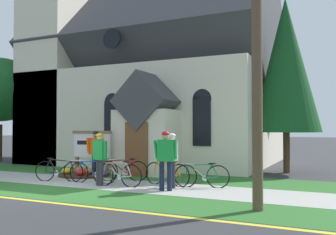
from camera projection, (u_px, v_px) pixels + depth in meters
ground at (116, 175)px, 14.92m from camera, size 140.00×140.00×0.00m
sidewalk_slab at (54, 180)px, 13.49m from camera, size 32.00×2.25×0.01m
grass_verge at (7, 188)px, 11.59m from camera, size 32.00×1.96×0.01m
church_lawn at (95, 173)px, 15.66m from camera, size 24.00×2.55×0.01m
church_building at (149, 79)px, 20.99m from camera, size 12.82×11.08×12.98m
church_sign at (92, 146)px, 15.03m from camera, size 1.90×0.17×1.76m
flower_bed at (84, 174)px, 14.55m from camera, size 1.95×1.95×0.34m
bicycle_silver at (117, 174)px, 11.97m from camera, size 1.75×0.18×0.84m
bicycle_green at (93, 172)px, 12.68m from camera, size 1.75×0.29×0.82m
bicycle_white at (167, 173)px, 12.20m from camera, size 1.76×0.39×0.85m
bicycle_orange at (59, 171)px, 13.10m from camera, size 1.72×0.54×0.84m
bicycle_blue at (202, 176)px, 11.75m from camera, size 1.69×0.50×0.80m
bicycle_black at (123, 170)px, 13.23m from camera, size 1.68×0.70×0.82m
cyclist_in_blue_jersey at (172, 156)px, 11.69m from camera, size 0.50×0.58×1.71m
cyclist_in_orange_jersey at (96, 150)px, 14.21m from camera, size 0.46×0.66×1.76m
cyclist_in_white_jersey at (166, 155)px, 11.13m from camera, size 0.68×0.35×1.78m
cyclist_in_red_jersey at (100, 155)px, 12.09m from camera, size 0.63×0.35×1.70m
utility_pole at (252, 6)px, 8.63m from camera, size 3.12×0.28×8.46m
roadside_conifer at (286, 65)px, 15.74m from camera, size 2.84×2.84×7.40m
yard_deciduous_tree at (0, 90)px, 21.24m from camera, size 4.56×4.56×5.84m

